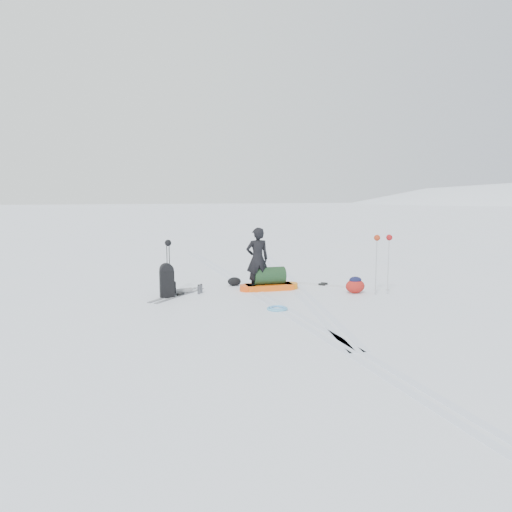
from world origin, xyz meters
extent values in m
plane|color=white|center=(0.00, 0.00, 0.00)|extent=(200.00, 200.00, 0.00)
ellipsoid|color=silver|center=(90.00, 90.00, -75.00)|extent=(256.00, 192.00, 160.00)
cube|color=silver|center=(-0.12, 0.00, 0.00)|extent=(1.40, 17.97, 0.01)
cube|color=silver|center=(0.12, 0.00, 0.00)|extent=(1.40, 17.97, 0.01)
cube|color=silver|center=(1.28, 2.00, 0.00)|extent=(2.09, 13.88, 0.01)
cube|color=silver|center=(1.52, 2.00, 0.00)|extent=(2.09, 13.88, 0.01)
imported|color=black|center=(0.08, 0.42, 0.82)|extent=(0.62, 0.42, 1.65)
cube|color=#EF590E|center=(0.41, 0.44, 0.08)|extent=(1.24, 0.54, 0.15)
cylinder|color=orange|center=(0.97, 0.45, 0.08)|extent=(0.46, 0.46, 0.15)
cylinder|color=#E7480D|center=(-0.16, 0.43, 0.08)|extent=(0.46, 0.46, 0.15)
cylinder|color=black|center=(0.41, 0.44, 0.38)|extent=(0.83, 0.47, 0.45)
cube|color=black|center=(-2.26, 0.12, 0.33)|extent=(0.35, 0.27, 0.66)
cylinder|color=black|center=(-2.26, 0.12, 0.68)|extent=(0.34, 0.26, 0.32)
cube|color=black|center=(-2.09, 0.15, 0.24)|extent=(0.09, 0.18, 0.28)
cylinder|color=slate|center=(-1.87, 0.44, 0.07)|extent=(0.54, 0.32, 0.14)
cylinder|color=black|center=(-2.20, 0.77, 0.63)|extent=(0.02, 0.02, 1.25)
cylinder|color=black|center=(-2.15, 0.70, 0.63)|extent=(0.02, 0.02, 1.25)
torus|color=black|center=(-2.20, 0.77, 0.10)|extent=(0.10, 0.10, 0.01)
torus|color=black|center=(-2.15, 0.70, 0.10)|extent=(0.10, 0.10, 0.01)
sphere|color=black|center=(-2.17, 0.73, 1.27)|extent=(0.17, 0.17, 0.17)
cylinder|color=#B6B9BD|center=(2.82, -0.83, 0.70)|extent=(0.03, 0.03, 1.41)
cylinder|color=silver|center=(3.15, -0.83, 0.70)|extent=(0.03, 0.03, 1.41)
torus|color=silver|center=(2.82, -0.83, 0.11)|extent=(0.11, 0.11, 0.01)
torus|color=#9EA1A4|center=(3.15, -0.83, 0.11)|extent=(0.11, 0.11, 0.01)
sphere|color=maroon|center=(2.82, -0.83, 1.43)|extent=(0.15, 0.15, 0.15)
sphere|color=maroon|center=(3.15, -0.83, 1.43)|extent=(0.15, 0.15, 0.15)
cube|color=gray|center=(-1.92, 0.23, 0.01)|extent=(1.37, 1.62, 0.02)
cube|color=gray|center=(-2.08, 0.36, 0.01)|extent=(1.37, 1.62, 0.02)
cube|color=black|center=(-1.92, 0.23, 0.05)|extent=(0.19, 0.21, 0.06)
cube|color=black|center=(-2.08, 0.36, 0.05)|extent=(0.19, 0.21, 0.06)
cube|color=silver|center=(1.95, 0.60, 0.01)|extent=(1.42, 1.29, 0.02)
cube|color=silver|center=(2.07, 0.73, 0.01)|extent=(1.42, 1.29, 0.02)
cube|color=black|center=(1.95, 0.60, 0.04)|extent=(0.18, 0.18, 0.05)
cube|color=black|center=(2.07, 0.73, 0.04)|extent=(0.18, 0.18, 0.05)
torus|color=#56AAD2|center=(-0.02, -1.76, 0.02)|extent=(0.51, 0.51, 0.05)
torus|color=#60ABE9|center=(0.01, -1.72, 0.03)|extent=(0.40, 0.40, 0.04)
ellipsoid|color=maroon|center=(2.41, -0.51, 0.18)|extent=(0.61, 0.55, 0.36)
ellipsoid|color=black|center=(2.41, -0.51, 0.34)|extent=(0.39, 0.36, 0.17)
cylinder|color=#525359|center=(-1.46, 0.32, 0.11)|extent=(0.08, 0.08, 0.22)
cylinder|color=#595B61|center=(-1.38, 0.48, 0.10)|extent=(0.08, 0.08, 0.20)
cylinder|color=black|center=(-1.46, 0.32, 0.23)|extent=(0.07, 0.07, 0.03)
cylinder|color=black|center=(-1.38, 0.48, 0.21)|extent=(0.07, 0.07, 0.03)
ellipsoid|color=black|center=(-0.36, 1.24, 0.12)|extent=(0.43, 0.36, 0.23)
camera|label=1|loc=(-3.06, -11.98, 2.55)|focal=35.00mm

